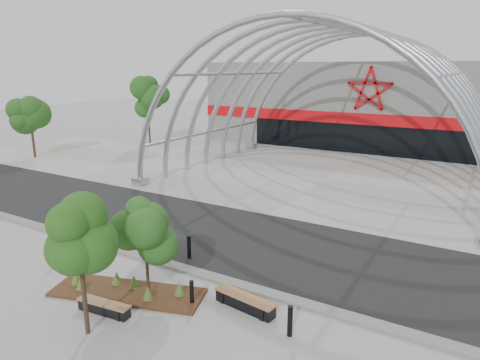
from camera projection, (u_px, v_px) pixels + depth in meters
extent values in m
plane|color=#979892|center=(187.00, 267.00, 16.55)|extent=(140.00, 140.00, 0.00)
cube|color=black|center=(234.00, 237.00, 19.46)|extent=(140.00, 7.00, 0.02)
cube|color=#A49D94|center=(325.00, 180.00, 29.44)|extent=(60.00, 17.00, 0.04)
cube|color=slate|center=(183.00, 269.00, 16.32)|extent=(60.00, 0.50, 0.12)
cube|color=slate|center=(388.00, 103.00, 43.40)|extent=(34.00, 15.00, 8.00)
cube|color=black|center=(366.00, 140.00, 37.89)|extent=(22.00, 0.25, 2.60)
cube|color=red|center=(368.00, 119.00, 37.43)|extent=(34.00, 0.30, 1.00)
torus|color=#A1A6AB|center=(277.00, 210.00, 23.21)|extent=(20.36, 0.36, 20.36)
torus|color=#A1A6AB|center=(296.00, 198.00, 25.29)|extent=(20.36, 0.36, 20.36)
torus|color=#A1A6AB|center=(311.00, 188.00, 27.37)|extent=(20.36, 0.36, 20.36)
torus|color=#A1A6AB|center=(325.00, 180.00, 29.45)|extent=(20.36, 0.36, 20.36)
torus|color=#A1A6AB|center=(336.00, 172.00, 31.53)|extent=(20.36, 0.36, 20.36)
torus|color=#A1A6AB|center=(347.00, 166.00, 33.61)|extent=(20.36, 0.36, 20.36)
torus|color=#A1A6AB|center=(356.00, 160.00, 35.69)|extent=(20.36, 0.36, 20.36)
cylinder|color=#A1A6AB|center=(451.00, 75.00, 24.16)|extent=(0.20, 15.00, 0.20)
cylinder|color=#A1A6AB|center=(333.00, 26.00, 26.89)|extent=(0.20, 15.00, 0.20)
cylinder|color=#A1A6AB|center=(237.00, 73.00, 31.12)|extent=(0.20, 15.00, 0.20)
cylinder|color=#A1A6AB|center=(209.00, 132.00, 33.54)|extent=(0.20, 15.00, 0.20)
cube|color=#A1A6AB|center=(140.00, 181.00, 28.06)|extent=(0.80, 0.80, 0.50)
cube|color=#A1A6AB|center=(251.00, 146.00, 40.55)|extent=(0.80, 0.80, 0.50)
cube|color=#3D2416|center=(128.00, 292.00, 14.62)|extent=(5.49, 3.13, 0.10)
cone|color=#54742B|center=(81.00, 283.00, 14.71)|extent=(0.36, 0.36, 0.45)
cone|color=#54742B|center=(134.00, 281.00, 14.82)|extent=(0.36, 0.36, 0.45)
cone|color=#54742B|center=(148.00, 292.00, 14.07)|extent=(0.36, 0.36, 0.45)
cone|color=#54742B|center=(117.00, 278.00, 15.06)|extent=(0.36, 0.36, 0.45)
cone|color=#54742B|center=(179.00, 288.00, 14.35)|extent=(0.36, 0.36, 0.45)
cone|color=#54742B|center=(76.00, 277.00, 15.08)|extent=(0.36, 0.36, 0.45)
cylinder|color=#2E2214|center=(148.00, 274.00, 14.26)|extent=(0.10, 0.10, 1.67)
ellipsoid|color=#1E4819|center=(145.00, 231.00, 13.87)|extent=(1.43, 1.43, 1.82)
cylinder|color=black|center=(85.00, 301.00, 12.22)|extent=(0.14, 0.14, 2.05)
ellipsoid|color=#1A450E|center=(79.00, 241.00, 11.74)|extent=(1.69, 1.69, 2.23)
cube|color=black|center=(104.00, 309.00, 13.44)|extent=(1.84, 0.56, 0.31)
cube|color=black|center=(87.00, 303.00, 13.70)|extent=(0.16, 0.41, 0.36)
cube|color=black|center=(121.00, 313.00, 13.17)|extent=(0.16, 0.41, 0.36)
cube|color=brown|center=(104.00, 303.00, 13.39)|extent=(1.89, 0.63, 0.05)
cube|color=black|center=(245.00, 304.00, 13.68)|extent=(2.17, 0.70, 0.36)
cube|color=black|center=(226.00, 295.00, 14.15)|extent=(0.19, 0.48, 0.43)
cube|color=black|center=(265.00, 311.00, 13.19)|extent=(0.19, 0.48, 0.43)
cube|color=#9B5331|center=(245.00, 297.00, 13.61)|extent=(2.24, 0.78, 0.06)
cylinder|color=black|center=(58.00, 248.00, 16.97)|extent=(0.18, 0.18, 1.14)
cylinder|color=black|center=(99.00, 244.00, 17.50)|extent=(0.17, 0.17, 1.04)
cylinder|color=black|center=(189.00, 247.00, 17.22)|extent=(0.16, 0.16, 0.98)
cylinder|color=black|center=(192.00, 293.00, 13.84)|extent=(0.14, 0.14, 0.87)
cylinder|color=black|center=(290.00, 321.00, 12.22)|extent=(0.15, 0.15, 0.96)
cylinder|color=#302116|center=(149.00, 128.00, 42.62)|extent=(0.20, 0.20, 3.30)
ellipsoid|color=#164415|center=(148.00, 97.00, 41.85)|extent=(3.00, 3.00, 3.60)
cylinder|color=#301F14|center=(33.00, 142.00, 36.33)|extent=(0.20, 0.20, 2.75)
ellipsoid|color=#1C4616|center=(30.00, 112.00, 35.70)|extent=(2.55, 2.55, 3.00)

